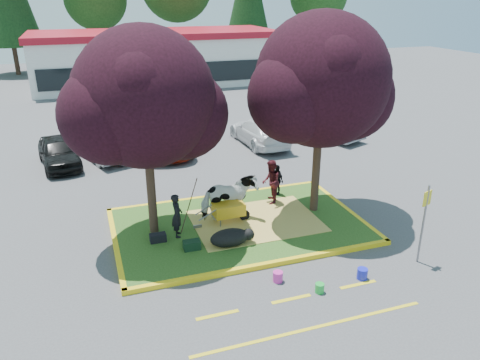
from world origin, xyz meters
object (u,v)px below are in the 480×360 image
object	(u,v)px
sign_post	(424,216)
bucket_pink	(278,277)
cow	(229,198)
car_black	(59,152)
wheelbarrow	(229,209)
bucket_blue	(362,274)
calf	(230,238)
handler	(177,215)
bucket_green	(320,288)
car_silver	(100,144)

from	to	relation	value
sign_post	bucket_pink	bearing A→B (deg)	156.99
cow	car_black	size ratio (longest dim) A/B	0.48
wheelbarrow	bucket_pink	size ratio (longest dim) A/B	6.22
wheelbarrow	sign_post	size ratio (longest dim) A/B	0.76
bucket_blue	bucket_pink	bearing A→B (deg)	164.33
cow	sign_post	world-z (taller)	sign_post
cow	bucket_pink	world-z (taller)	cow
calf	car_black	distance (m)	10.98
handler	bucket_pink	distance (m)	3.90
calf	bucket_pink	size ratio (longest dim) A/B	4.13
bucket_green	bucket_pink	world-z (taller)	bucket_pink
bucket_green	bucket_blue	bearing A→B (deg)	7.57
handler	car_black	bearing A→B (deg)	33.07
car_black	calf	bearing A→B (deg)	-71.05
bucket_pink	car_black	xyz separation A→B (m)	(-5.80, 11.79, 0.52)
wheelbarrow	handler	bearing A→B (deg)	-171.58
cow	car_black	bearing A→B (deg)	33.60
calf	wheelbarrow	distance (m)	1.57
handler	car_silver	xyz separation A→B (m)	(-1.81, 9.15, -0.19)
car_silver	bucket_blue	bearing A→B (deg)	96.81
calf	car_black	xyz separation A→B (m)	(-5.07, 9.73, 0.25)
handler	wheelbarrow	bearing A→B (deg)	-69.24
car_silver	wheelbarrow	bearing A→B (deg)	93.82
cow	bucket_green	bearing A→B (deg)	-168.72
handler	bucket_blue	distance (m)	5.87
bucket_pink	bucket_blue	size ratio (longest dim) A/B	0.96
cow	car_silver	world-z (taller)	cow
cow	bucket_blue	bearing A→B (deg)	-152.33
wheelbarrow	sign_post	distance (m)	6.12
bucket_green	bucket_blue	distance (m)	1.44
wheelbarrow	bucket_green	distance (m)	4.54
bucket_pink	bucket_blue	bearing A→B (deg)	-15.67
bucket_pink	car_silver	distance (m)	12.96
cow	wheelbarrow	world-z (taller)	cow
bucket_green	bucket_blue	world-z (taller)	bucket_blue
bucket_pink	cow	bearing A→B (deg)	92.89
bucket_blue	car_black	bearing A→B (deg)	123.00
calf	wheelbarrow	size ratio (longest dim) A/B	0.66
bucket_pink	calf	bearing A→B (deg)	109.49
handler	calf	bearing A→B (deg)	-119.56
car_black	bucket_blue	bearing A→B (deg)	-65.57
sign_post	bucket_pink	xyz separation A→B (m)	(-4.32, 0.40, -1.35)
cow	bucket_pink	distance (m)	3.88
bucket_blue	car_black	size ratio (longest dim) A/B	0.08
calf	wheelbarrow	xyz separation A→B (m)	(0.45, 1.49, 0.21)
bucket_blue	calf	bearing A→B (deg)	138.05
wheelbarrow	bucket_blue	size ratio (longest dim) A/B	5.95
car_black	wheelbarrow	bearing A→B (deg)	-64.75
sign_post	handler	bearing A→B (deg)	133.05
cow	car_silver	bearing A→B (deg)	22.14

